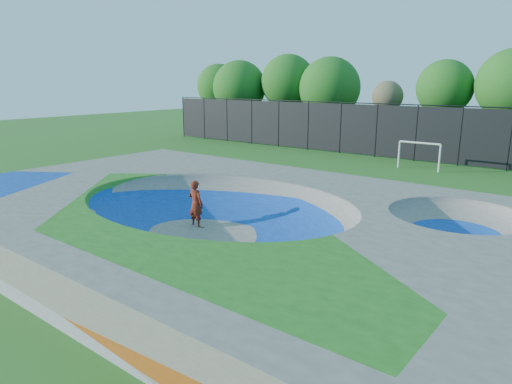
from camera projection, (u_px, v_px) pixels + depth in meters
ground at (216, 238)px, 16.93m from camera, size 120.00×120.00×0.00m
skate_deck at (215, 218)px, 16.76m from camera, size 22.00×14.00×1.50m
skater at (196, 204)px, 17.95m from camera, size 0.69×0.46×1.89m
skateboard at (197, 226)px, 18.17m from camera, size 0.80×0.30×0.05m
soccer_goal at (419, 151)px, 29.52m from camera, size 2.75×0.12×1.82m
fence at (416, 132)px, 32.50m from camera, size 48.09×0.09×4.04m
treeline at (450, 87)px, 35.44m from camera, size 52.60×7.15×8.19m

